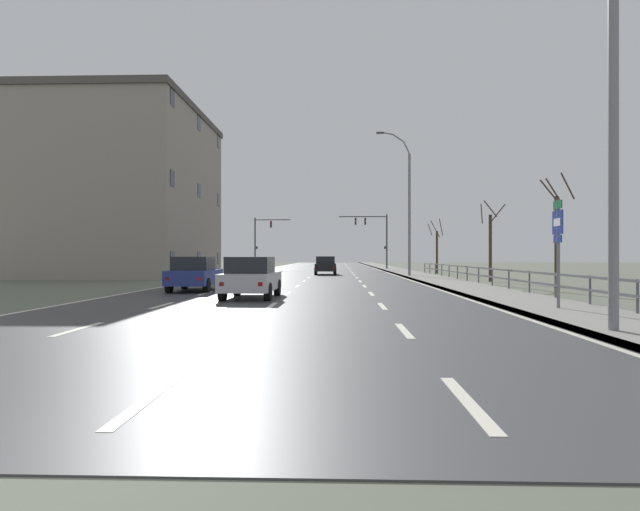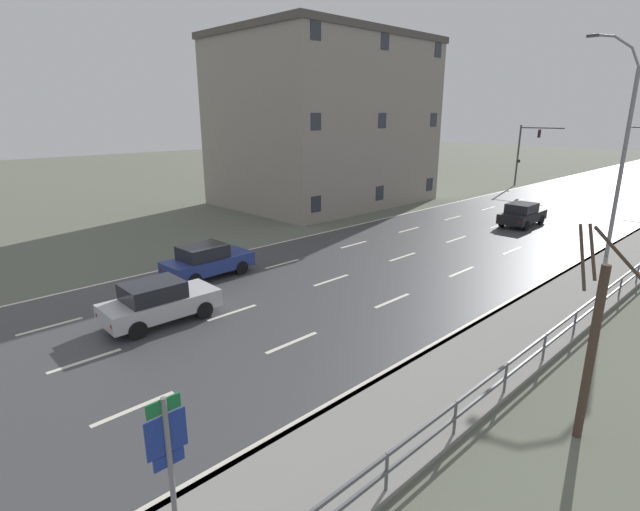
% 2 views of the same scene
% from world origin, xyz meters
% --- Properties ---
extents(ground_plane, '(160.00, 160.00, 0.12)m').
position_xyz_m(ground_plane, '(0.00, 48.00, -0.06)').
color(ground_plane, '#5B6051').
extents(road_asphalt_strip, '(14.00, 120.00, 0.03)m').
position_xyz_m(road_asphalt_strip, '(0.00, 59.99, 0.01)').
color(road_asphalt_strip, '#3D3D3F').
rests_on(road_asphalt_strip, ground).
extents(guardrail, '(0.07, 35.65, 1.00)m').
position_xyz_m(guardrail, '(9.85, 25.34, 0.71)').
color(guardrail, '#515459').
rests_on(guardrail, ground).
extents(street_lamp_midground, '(2.63, 0.24, 11.16)m').
position_xyz_m(street_lamp_midground, '(7.44, 36.55, 5.45)').
color(street_lamp_midground, slate).
rests_on(street_lamp_midground, ground).
extents(highway_sign, '(0.09, 0.68, 3.21)m').
position_xyz_m(highway_sign, '(8.39, 11.45, 2.06)').
color(highway_sign, slate).
rests_on(highway_sign, ground).
extents(traffic_signal_left, '(4.40, 0.36, 6.24)m').
position_xyz_m(traffic_signal_left, '(-7.17, 59.37, 4.04)').
color(traffic_signal_left, '#38383A').
rests_on(traffic_signal_left, ground).
extents(car_near_left, '(1.91, 4.14, 1.57)m').
position_xyz_m(car_near_left, '(1.05, 40.93, 0.80)').
color(car_near_left, black).
rests_on(car_near_left, ground).
extents(car_far_left, '(1.93, 4.15, 1.57)m').
position_xyz_m(car_far_left, '(-4.39, 19.82, 0.80)').
color(car_far_left, navy).
rests_on(car_far_left, ground).
extents(car_distant, '(1.88, 4.12, 1.57)m').
position_xyz_m(car_distant, '(-1.15, 15.86, 0.80)').
color(car_distant, '#B7B7BC').
rests_on(car_distant, ground).
extents(brick_building, '(12.66, 16.45, 13.41)m').
position_xyz_m(brick_building, '(-15.29, 38.14, 6.71)').
color(brick_building, gray).
rests_on(brick_building, ground).
extents(bare_tree_near, '(1.46, 0.95, 5.21)m').
position_xyz_m(bare_tree_near, '(11.83, 19.86, 2.39)').
color(bare_tree_near, '#423328').
rests_on(bare_tree_near, ground).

